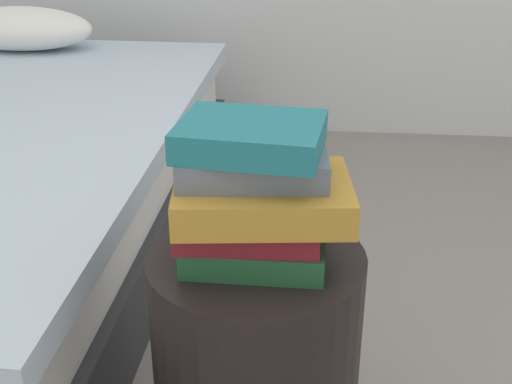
# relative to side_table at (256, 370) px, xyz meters

# --- Properties ---
(side_table) EXTENTS (0.38, 0.38, 0.50)m
(side_table) POSITION_rel_side_table_xyz_m (0.00, 0.00, 0.00)
(side_table) COLOR black
(side_table) RESTS_ON ground_plane
(book_forest) EXTENTS (0.24, 0.21, 0.05)m
(book_forest) POSITION_rel_side_table_xyz_m (-0.00, 0.01, 0.27)
(book_forest) COLOR #1E512D
(book_forest) RESTS_ON side_table
(book_maroon) EXTENTS (0.24, 0.19, 0.04)m
(book_maroon) POSITION_rel_side_table_xyz_m (-0.01, 0.00, 0.32)
(book_maroon) COLOR maroon
(book_maroon) RESTS_ON book_forest
(book_ochre) EXTENTS (0.30, 0.23, 0.06)m
(book_ochre) POSITION_rel_side_table_xyz_m (0.01, -0.01, 0.37)
(book_ochre) COLOR #B7842D
(book_ochre) RESTS_ON book_maroon
(book_slate) EXTENTS (0.25, 0.18, 0.05)m
(book_slate) POSITION_rel_side_table_xyz_m (-0.01, 0.01, 0.42)
(book_slate) COLOR slate
(book_slate) RESTS_ON book_ochre
(book_teal) EXTENTS (0.24, 0.20, 0.05)m
(book_teal) POSITION_rel_side_table_xyz_m (-0.01, -0.00, 0.46)
(book_teal) COLOR #1E727F
(book_teal) RESTS_ON book_slate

